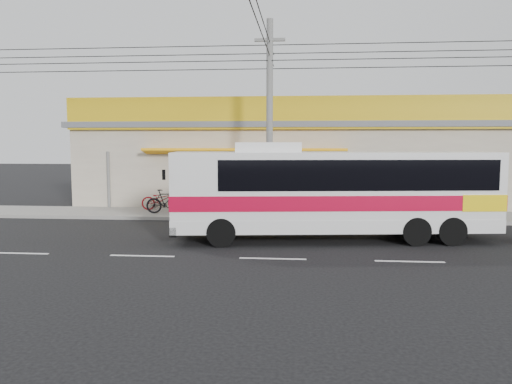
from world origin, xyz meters
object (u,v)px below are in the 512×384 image
coach_bus (338,188)px  utility_pole (270,56)px  motorbike_red (161,200)px  motorbike_dark (166,201)px

coach_bus → utility_pole: utility_pole is taller
motorbike_red → motorbike_dark: size_ratio=1.05×
motorbike_red → motorbike_dark: 1.22m
coach_bus → motorbike_dark: bearing=139.9°
coach_bus → utility_pole: bearing=119.4°
coach_bus → motorbike_red: bearing=136.4°
motorbike_red → utility_pole: utility_pole is taller
utility_pole → motorbike_dark: bearing=164.9°
motorbike_red → motorbike_dark: motorbike_dark is taller
motorbike_red → utility_pole: 8.76m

